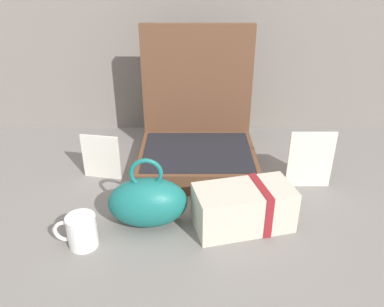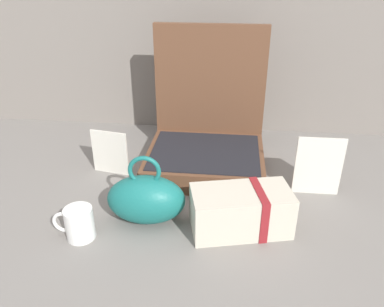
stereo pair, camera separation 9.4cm
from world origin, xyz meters
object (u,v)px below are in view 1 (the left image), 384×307
(cream_toiletry_bag, at_px, (244,207))
(coffee_mug, at_px, (81,231))
(teal_pouch_handbag, at_px, (147,202))
(open_suitcase, at_px, (197,136))
(info_card_left, at_px, (310,160))
(poster_card_right, at_px, (101,157))

(cream_toiletry_bag, xyz_separation_m, coffee_mug, (-0.39, -0.08, -0.01))
(teal_pouch_handbag, relative_size, coffee_mug, 1.98)
(open_suitcase, relative_size, info_card_left, 2.43)
(coffee_mug, bearing_deg, teal_pouch_handbag, 29.33)
(info_card_left, bearing_deg, poster_card_right, 175.04)
(open_suitcase, height_order, coffee_mug, open_suitcase)
(open_suitcase, bearing_deg, teal_pouch_handbag, -111.18)
(coffee_mug, bearing_deg, info_card_left, 23.64)
(open_suitcase, relative_size, poster_card_right, 3.02)
(open_suitcase, bearing_deg, poster_card_right, -161.19)
(info_card_left, height_order, poster_card_right, info_card_left)
(open_suitcase, xyz_separation_m, poster_card_right, (-0.29, -0.10, -0.02))
(cream_toiletry_bag, height_order, info_card_left, info_card_left)
(teal_pouch_handbag, height_order, poster_card_right, teal_pouch_handbag)
(cream_toiletry_bag, distance_m, info_card_left, 0.28)
(open_suitcase, height_order, poster_card_right, open_suitcase)
(open_suitcase, distance_m, coffee_mug, 0.50)
(cream_toiletry_bag, xyz_separation_m, info_card_left, (0.21, 0.19, 0.03))
(teal_pouch_handbag, distance_m, coffee_mug, 0.17)
(cream_toiletry_bag, relative_size, poster_card_right, 1.86)
(cream_toiletry_bag, bearing_deg, coffee_mug, -169.05)
(cream_toiletry_bag, distance_m, poster_card_right, 0.47)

